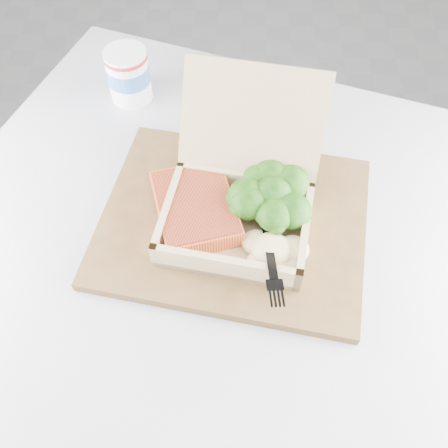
{
  "coord_description": "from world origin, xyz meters",
  "views": [
    {
      "loc": [
        0.33,
        -0.73,
        1.35
      ],
      "look_at": [
        0.31,
        -0.34,
        0.8
      ],
      "focal_mm": 40.0,
      "sensor_mm": 36.0,
      "label": 1
    }
  ],
  "objects_px": {
    "cafe_table": "(212,313)",
    "takeout_container": "(241,191)",
    "serving_tray": "(233,221)",
    "paper_cup": "(128,74)"
  },
  "relations": [
    {
      "from": "paper_cup",
      "to": "takeout_container",
      "type": "bearing_deg",
      "value": -52.71
    },
    {
      "from": "takeout_container",
      "to": "paper_cup",
      "type": "distance_m",
      "value": 0.33
    },
    {
      "from": "takeout_container",
      "to": "cafe_table",
      "type": "bearing_deg",
      "value": -111.73
    },
    {
      "from": "serving_tray",
      "to": "cafe_table",
      "type": "bearing_deg",
      "value": -120.74
    },
    {
      "from": "takeout_container",
      "to": "serving_tray",
      "type": "bearing_deg",
      "value": -113.54
    },
    {
      "from": "cafe_table",
      "to": "takeout_container",
      "type": "height_order",
      "value": "takeout_container"
    },
    {
      "from": "cafe_table",
      "to": "paper_cup",
      "type": "distance_m",
      "value": 0.44
    },
    {
      "from": "cafe_table",
      "to": "serving_tray",
      "type": "distance_m",
      "value": 0.21
    },
    {
      "from": "takeout_container",
      "to": "paper_cup",
      "type": "bearing_deg",
      "value": 136.81
    },
    {
      "from": "serving_tray",
      "to": "paper_cup",
      "type": "bearing_deg",
      "value": 124.44
    }
  ]
}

